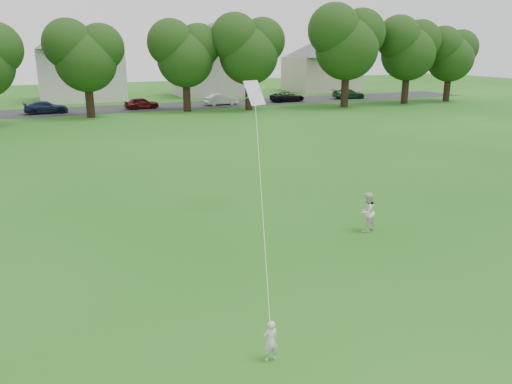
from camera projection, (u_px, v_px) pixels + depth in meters
name	position (u px, v px, depth m)	size (l,w,h in m)	color
ground	(280.00, 300.00, 12.64)	(160.00, 160.00, 0.00)	#165112
street	(93.00, 110.00, 49.54)	(90.00, 7.00, 0.01)	#2D2D30
toddler	(271.00, 341.00, 10.11)	(0.33, 0.22, 0.91)	silver
older_boy	(367.00, 212.00, 17.15)	(0.68, 0.53, 1.39)	silver
kite	(260.00, 176.00, 14.40)	(2.43, 5.15, 10.90)	white
tree_row	(121.00, 45.00, 42.70)	(82.05, 9.50, 10.52)	black
parked_cars	(101.00, 105.00, 48.77)	(62.49, 2.11, 1.25)	black
house_row	(82.00, 56.00, 57.03)	(76.42, 13.64, 10.62)	silver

